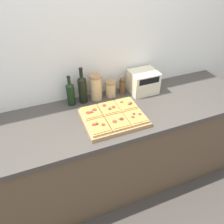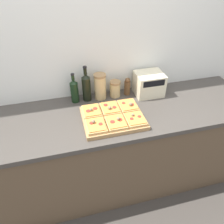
# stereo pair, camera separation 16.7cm
# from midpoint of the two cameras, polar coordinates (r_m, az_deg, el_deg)

# --- Properties ---
(ground_plane) EXTENTS (12.00, 12.00, 0.00)m
(ground_plane) POSITION_cam_midpoint_polar(r_m,az_deg,el_deg) (2.22, -1.65, -24.33)
(ground_plane) COLOR #3D3833
(wall_back) EXTENTS (6.00, 0.06, 2.50)m
(wall_back) POSITION_cam_midpoint_polar(r_m,az_deg,el_deg) (1.84, -9.94, 14.49)
(wall_back) COLOR silver
(wall_back) RESTS_ON ground_plane
(kitchen_counter) EXTENTS (2.63, 0.67, 0.88)m
(kitchen_counter) POSITION_cam_midpoint_polar(r_m,az_deg,el_deg) (2.03, -5.08, -10.81)
(kitchen_counter) COLOR brown
(kitchen_counter) RESTS_ON ground_plane
(cutting_board) EXTENTS (0.46, 0.37, 0.03)m
(cutting_board) POSITION_cam_midpoint_polar(r_m,az_deg,el_deg) (1.67, -2.48, -1.68)
(cutting_board) COLOR #A37A4C
(cutting_board) RESTS_ON kitchen_counter
(pizza_slice_back_left) EXTENTS (0.14, 0.17, 0.05)m
(pizza_slice_back_left) POSITION_cam_midpoint_polar(r_m,az_deg,el_deg) (1.68, -8.25, -0.29)
(pizza_slice_back_left) COLOR tan
(pizza_slice_back_left) RESTS_ON cutting_board
(pizza_slice_back_center) EXTENTS (0.14, 0.17, 0.05)m
(pizza_slice_back_center) POSITION_cam_midpoint_polar(r_m,az_deg,el_deg) (1.71, -3.50, 0.83)
(pizza_slice_back_center) COLOR tan
(pizza_slice_back_center) RESTS_ON cutting_board
(pizza_slice_back_right) EXTENTS (0.14, 0.17, 0.06)m
(pizza_slice_back_right) POSITION_cam_midpoint_polar(r_m,az_deg,el_deg) (1.75, 1.09, 1.90)
(pizza_slice_back_right) COLOR tan
(pizza_slice_back_right) RESTS_ON cutting_board
(pizza_slice_front_left) EXTENTS (0.14, 0.17, 0.05)m
(pizza_slice_front_left) POSITION_cam_midpoint_polar(r_m,az_deg,el_deg) (1.55, -6.58, -3.97)
(pizza_slice_front_left) COLOR tan
(pizza_slice_front_left) RESTS_ON cutting_board
(pizza_slice_front_center) EXTENTS (0.14, 0.17, 0.05)m
(pizza_slice_front_center) POSITION_cam_midpoint_polar(r_m,az_deg,el_deg) (1.58, -1.42, -2.69)
(pizza_slice_front_center) COLOR tan
(pizza_slice_front_center) RESTS_ON cutting_board
(pizza_slice_front_right) EXTENTS (0.14, 0.17, 0.05)m
(pizza_slice_front_right) POSITION_cam_midpoint_polar(r_m,az_deg,el_deg) (1.63, 3.43, -1.46)
(pizza_slice_front_right) COLOR tan
(pizza_slice_front_right) RESTS_ON cutting_board
(olive_oil_bottle) EXTENTS (0.07, 0.07, 0.26)m
(olive_oil_bottle) POSITION_cam_midpoint_polar(r_m,az_deg,el_deg) (1.83, -13.36, 4.71)
(olive_oil_bottle) COLOR black
(olive_oil_bottle) RESTS_ON kitchen_counter
(wine_bottle) EXTENTS (0.07, 0.07, 0.31)m
(wine_bottle) POSITION_cam_midpoint_polar(r_m,az_deg,el_deg) (1.83, -10.33, 5.95)
(wine_bottle) COLOR black
(wine_bottle) RESTS_ON kitchen_counter
(grain_jar_tall) EXTENTS (0.10, 0.10, 0.23)m
(grain_jar_tall) POSITION_cam_midpoint_polar(r_m,az_deg,el_deg) (1.86, -6.78, 6.34)
(grain_jar_tall) COLOR tan
(grain_jar_tall) RESTS_ON kitchen_counter
(grain_jar_short) EXTENTS (0.09, 0.09, 0.14)m
(grain_jar_short) POSITION_cam_midpoint_polar(r_m,az_deg,el_deg) (1.91, -2.88, 6.05)
(grain_jar_short) COLOR tan
(grain_jar_short) RESTS_ON kitchen_counter
(pepper_mill) EXTENTS (0.05, 0.05, 0.16)m
(pepper_mill) POSITION_cam_midpoint_polar(r_m,az_deg,el_deg) (1.94, 0.24, 6.86)
(pepper_mill) COLOR brown
(pepper_mill) RESTS_ON kitchen_counter
(toaster_oven) EXTENTS (0.26, 0.21, 0.20)m
(toaster_oven) POSITION_cam_midpoint_polar(r_m,az_deg,el_deg) (1.97, 5.72, 7.80)
(toaster_oven) COLOR beige
(toaster_oven) RESTS_ON kitchen_counter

